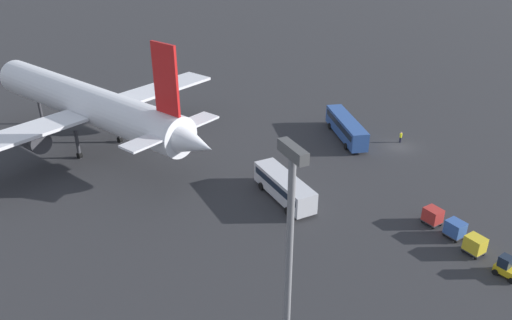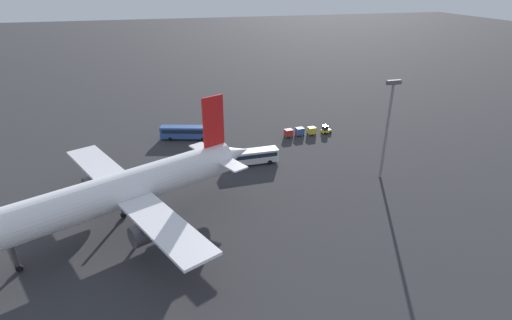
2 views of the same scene
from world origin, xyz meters
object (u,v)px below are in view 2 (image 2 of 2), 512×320
object	(u,v)px
shuttle_bus_near	(187,132)
cargo_cart_red	(289,133)
shuttle_bus_far	(253,156)
cargo_cart_blue	(300,131)
worker_person	(204,125)
airplane	(117,192)
cargo_cart_yellow	(312,131)
baggage_tug	(326,130)

from	to	relation	value
shuttle_bus_near	cargo_cart_red	distance (m)	25.08
shuttle_bus_far	cargo_cart_blue	world-z (taller)	shuttle_bus_far
shuttle_bus_far	worker_person	world-z (taller)	shuttle_bus_far
airplane	shuttle_bus_far	xyz separation A→B (m)	(-26.04, -18.70, -5.16)
cargo_cart_red	cargo_cart_blue	bearing A→B (deg)	-173.90
airplane	shuttle_bus_near	size ratio (longest dim) A/B	3.65
cargo_cart_red	cargo_cart_yellow	bearing A→B (deg)	179.92
airplane	worker_person	distance (m)	47.68
airplane	worker_person	world-z (taller)	airplane
baggage_tug	shuttle_bus_near	bearing A→B (deg)	-20.51
baggage_tug	shuttle_bus_far	bearing A→B (deg)	17.32
cargo_cart_red	shuttle_bus_near	bearing A→B (deg)	-11.93
worker_person	airplane	bearing A→B (deg)	66.27
shuttle_bus_far	baggage_tug	distance (m)	25.86
shuttle_bus_near	cargo_cart_yellow	bearing A→B (deg)	-173.79
shuttle_bus_far	cargo_cart_yellow	distance (m)	22.44
shuttle_bus_near	worker_person	size ratio (longest dim) A/B	7.55
shuttle_bus_near	worker_person	distance (m)	8.55
shuttle_bus_near	worker_person	xyz separation A→B (m)	(-5.09, -6.78, -1.11)
shuttle_bus_near	shuttle_bus_far	distance (m)	21.53
shuttle_bus_near	cargo_cart_blue	bearing A→B (deg)	-174.16
shuttle_bus_far	baggage_tug	bearing A→B (deg)	-152.07
worker_person	cargo_cart_yellow	distance (m)	28.24
cargo_cart_blue	cargo_cart_red	world-z (taller)	same
cargo_cart_blue	cargo_cart_red	size ratio (longest dim) A/B	1.00
airplane	cargo_cart_red	world-z (taller)	airplane
shuttle_bus_near	worker_person	world-z (taller)	shuttle_bus_near
cargo_cart_yellow	cargo_cart_red	world-z (taller)	same
airplane	cargo_cart_yellow	xyz separation A→B (m)	(-44.60, -31.31, -5.85)
shuttle_bus_far	worker_person	bearing A→B (deg)	-75.61
cargo_cart_yellow	cargo_cart_blue	xyz separation A→B (m)	(3.07, -0.34, 0.00)
worker_person	shuttle_bus_far	bearing A→B (deg)	105.93
airplane	cargo_cart_blue	distance (m)	52.54
baggage_tug	cargo_cart_yellow	xyz separation A→B (m)	(3.94, 0.11, 0.25)
shuttle_bus_near	cargo_cart_blue	xyz separation A→B (m)	(-27.60, 4.85, -0.79)
airplane	shuttle_bus_near	bearing A→B (deg)	-135.76
shuttle_bus_near	cargo_cart_yellow	world-z (taller)	shuttle_bus_near
airplane	shuttle_bus_near	xyz separation A→B (m)	(-13.93, -36.50, -5.06)
airplane	shuttle_bus_far	world-z (taller)	airplane
baggage_tug	airplane	bearing A→B (deg)	20.76
worker_person	cargo_cart_blue	size ratio (longest dim) A/B	0.80
airplane	worker_person	size ratio (longest dim) A/B	27.58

